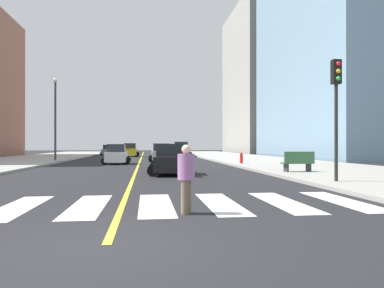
% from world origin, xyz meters
% --- Properties ---
extents(ground_plane, '(220.00, 220.00, 0.00)m').
position_xyz_m(ground_plane, '(0.00, 0.00, 0.00)').
color(ground_plane, black).
extents(sidewalk_kerb_east, '(10.00, 120.00, 0.15)m').
position_xyz_m(sidewalk_kerb_east, '(12.20, 20.00, 0.07)').
color(sidewalk_kerb_east, '#9E9B93').
rests_on(sidewalk_kerb_east, ground).
extents(crosswalk_paint, '(13.50, 4.00, 0.01)m').
position_xyz_m(crosswalk_paint, '(0.00, 4.00, 0.01)').
color(crosswalk_paint, silver).
rests_on(crosswalk_paint, ground).
extents(lane_divider_paint, '(0.16, 80.00, 0.01)m').
position_xyz_m(lane_divider_paint, '(0.00, 40.00, 0.01)').
color(lane_divider_paint, yellow).
rests_on(lane_divider_paint, ground).
extents(parking_garage_concrete, '(18.00, 24.00, 30.29)m').
position_xyz_m(parking_garage_concrete, '(27.93, 69.87, 15.15)').
color(parking_garage_concrete, '#9E9B93').
rests_on(parking_garage_concrete, ground).
extents(car_white_nearest, '(2.41, 3.84, 1.71)m').
position_xyz_m(car_white_nearest, '(-1.91, 26.09, 0.80)').
color(car_white_nearest, silver).
rests_on(car_white_nearest, ground).
extents(car_gray_second, '(2.40, 3.78, 1.67)m').
position_xyz_m(car_gray_second, '(-5.36, 53.92, 0.78)').
color(car_gray_second, slate).
rests_on(car_gray_second, ground).
extents(car_green_third, '(2.94, 4.66, 2.06)m').
position_xyz_m(car_green_third, '(5.33, 44.32, 0.97)').
color(car_green_third, '#236B42').
rests_on(car_green_third, ground).
extents(car_black_fourth, '(2.47, 3.86, 1.70)m').
position_xyz_m(car_black_fourth, '(1.90, 14.28, 0.79)').
color(car_black_fourth, black).
rests_on(car_black_fourth, ground).
extents(car_yellow_fifth, '(2.62, 4.19, 1.87)m').
position_xyz_m(car_yellow_fifth, '(-1.63, 46.20, 0.87)').
color(car_yellow_fifth, gold).
rests_on(car_yellow_fifth, ground).
extents(car_silver_sixth, '(2.48, 3.98, 1.78)m').
position_xyz_m(car_silver_sixth, '(2.06, 29.72, 0.83)').
color(car_silver_sixth, '#B7B7BC').
rests_on(car_silver_sixth, ground).
extents(traffic_light_near_corner, '(0.36, 0.41, 4.99)m').
position_xyz_m(traffic_light_near_corner, '(8.39, 8.18, 3.65)').
color(traffic_light_near_corner, black).
rests_on(traffic_light_near_corner, sidewalk_kerb_east).
extents(park_bench, '(1.84, 0.69, 1.12)m').
position_xyz_m(park_bench, '(9.02, 13.53, 0.69)').
color(park_bench, '#33603D').
rests_on(park_bench, sidewalk_kerb_east).
extents(pedestrian_crossing, '(0.41, 0.41, 1.64)m').
position_xyz_m(pedestrian_crossing, '(1.58, 2.58, 0.91)').
color(pedestrian_crossing, brown).
rests_on(pedestrian_crossing, ground).
extents(fire_hydrant, '(0.26, 0.26, 0.89)m').
position_xyz_m(fire_hydrant, '(8.28, 23.06, 0.58)').
color(fire_hydrant, red).
rests_on(fire_hydrant, sidewalk_kerb_east).
extents(street_lamp, '(0.44, 0.44, 8.00)m').
position_xyz_m(street_lamp, '(-8.15, 31.15, 4.83)').
color(street_lamp, '#38383D').
rests_on(street_lamp, sidewalk_kerb_west).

